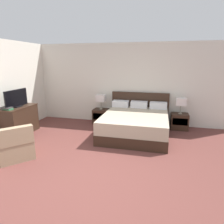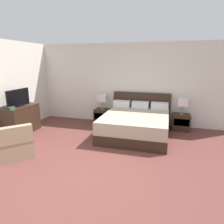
{
  "view_description": "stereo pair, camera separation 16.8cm",
  "coord_description": "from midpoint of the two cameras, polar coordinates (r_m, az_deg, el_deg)",
  "views": [
    {
      "loc": [
        1.18,
        -2.99,
        2.03
      ],
      "look_at": [
        -0.04,
        1.94,
        0.75
      ],
      "focal_mm": 32.0,
      "sensor_mm": 36.0,
      "label": 1
    },
    {
      "loc": [
        1.34,
        -2.95,
        2.03
      ],
      "look_at": [
        -0.04,
        1.94,
        0.75
      ],
      "focal_mm": 32.0,
      "sensor_mm": 36.0,
      "label": 2
    }
  ],
  "objects": [
    {
      "name": "book_red_cover",
      "position": [
        5.95,
        -28.29,
        0.73
      ],
      "size": [
        0.26,
        0.19,
        0.04
      ],
      "primitive_type": "cube",
      "rotation": [
        0.0,
        0.0,
        -0.17
      ],
      "color": "#2D7042",
      "rests_on": "dresser"
    },
    {
      "name": "nightstand_right",
      "position": [
        6.48,
        18.0,
        -2.56
      ],
      "size": [
        0.51,
        0.44,
        0.48
      ],
      "color": "#332116",
      "rests_on": "ground"
    },
    {
      "name": "wall_back",
      "position": [
        6.68,
        2.98,
        7.98
      ],
      "size": [
        7.18,
        0.06,
        2.63
      ],
      "primitive_type": "cube",
      "color": "silver",
      "rests_on": "ground"
    },
    {
      "name": "book_blue_cover",
      "position": [
        5.95,
        -28.45,
        1.04
      ],
      "size": [
        0.23,
        0.21,
        0.03
      ],
      "primitive_type": "cube",
      "rotation": [
        0.0,
        0.0,
        -0.05
      ],
      "color": "#383333",
      "rests_on": "book_red_cover"
    },
    {
      "name": "dresser",
      "position": [
        6.33,
        -25.56,
        -2.04
      ],
      "size": [
        0.52,
        1.1,
        0.81
      ],
      "color": "#332116",
      "rests_on": "ground"
    },
    {
      "name": "table_lamp_right",
      "position": [
        6.34,
        18.42,
        2.78
      ],
      "size": [
        0.29,
        0.29,
        0.49
      ],
      "color": "gray",
      "rests_on": "nightstand_right"
    },
    {
      "name": "bed",
      "position": [
        5.74,
        5.9,
        -3.21
      ],
      "size": [
        1.85,
        2.15,
        1.07
      ],
      "color": "#332116",
      "rests_on": "ground"
    },
    {
      "name": "ground_plane",
      "position": [
        3.81,
        -8.07,
        -18.19
      ],
      "size": [
        10.56,
        10.56,
        0.0
      ],
      "primitive_type": "plane",
      "color": "brown"
    },
    {
      "name": "nightstand_left",
      "position": [
        6.76,
        -3.81,
        -1.2
      ],
      "size": [
        0.51,
        0.44,
        0.48
      ],
      "color": "#332116",
      "rests_on": "ground"
    },
    {
      "name": "armchair_by_window",
      "position": [
        4.83,
        -26.89,
        -8.63
      ],
      "size": [
        0.97,
        0.97,
        0.76
      ],
      "color": "#9E8466",
      "rests_on": "ground"
    },
    {
      "name": "tv",
      "position": [
        6.18,
        -26.36,
        3.44
      ],
      "size": [
        0.18,
        0.86,
        0.48
      ],
      "color": "black",
      "rests_on": "dresser"
    },
    {
      "name": "table_lamp_left",
      "position": [
        6.63,
        -3.89,
        3.95
      ],
      "size": [
        0.29,
        0.29,
        0.49
      ],
      "color": "gray",
      "rests_on": "nightstand_left"
    },
    {
      "name": "wall_left",
      "position": [
        6.2,
        -30.06,
        5.62
      ],
      "size": [
        0.06,
        5.32,
        2.63
      ],
      "primitive_type": "cube",
      "color": "silver",
      "rests_on": "ground"
    }
  ]
}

